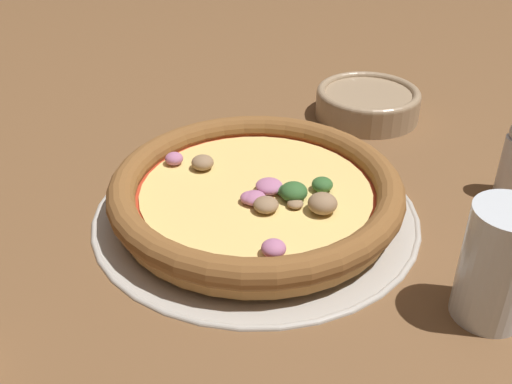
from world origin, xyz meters
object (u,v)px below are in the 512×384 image
(pizza, at_px, (256,192))
(bowl_near, at_px, (368,102))
(pizza_tray, at_px, (256,211))
(drinking_cup, at_px, (498,264))

(pizza, relative_size, bowl_near, 2.15)
(bowl_near, bearing_deg, pizza_tray, -151.82)
(drinking_cup, bearing_deg, pizza, 113.72)
(pizza_tray, height_order, pizza, pizza)
(bowl_near, height_order, drinking_cup, drinking_cup)
(pizza, xyz_separation_m, drinking_cup, (0.11, -0.25, 0.03))
(pizza, distance_m, bowl_near, 0.31)
(pizza, distance_m, drinking_cup, 0.27)
(pizza_tray, height_order, bowl_near, bowl_near)
(pizza_tray, relative_size, bowl_near, 2.42)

